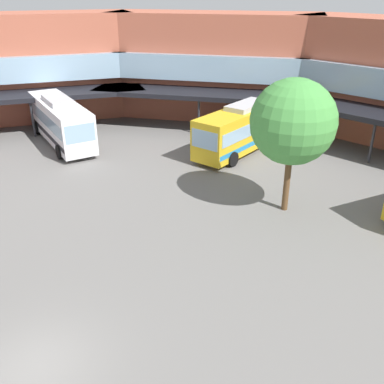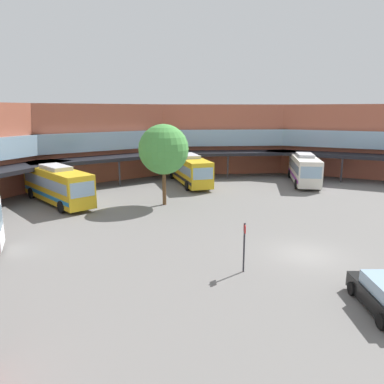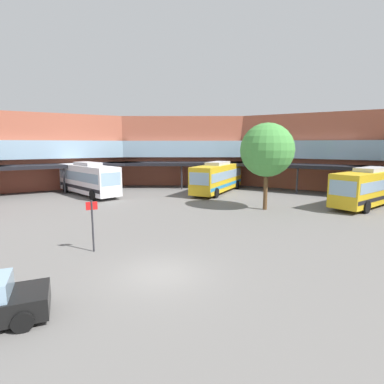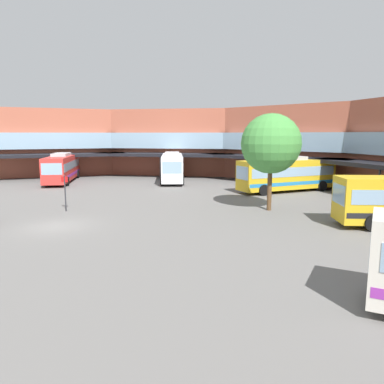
{
  "view_description": "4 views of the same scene",
  "coord_description": "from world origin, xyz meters",
  "px_view_note": "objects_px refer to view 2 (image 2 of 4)",
  "views": [
    {
      "loc": [
        10.05,
        -7.09,
        12.06
      ],
      "look_at": [
        -0.83,
        12.84,
        1.14
      ],
      "focal_mm": 40.87,
      "sensor_mm": 36.0,
      "label": 1
    },
    {
      "loc": [
        -21.69,
        -7.98,
        8.92
      ],
      "look_at": [
        0.77,
        9.67,
        2.58
      ],
      "focal_mm": 34.79,
      "sensor_mm": 36.0,
      "label": 2
    },
    {
      "loc": [
        4.95,
        -12.28,
        5.81
      ],
      "look_at": [
        -1.83,
        11.77,
        1.91
      ],
      "focal_mm": 28.78,
      "sensor_mm": 36.0,
      "label": 3
    },
    {
      "loc": [
        24.63,
        -5.47,
        6.02
      ],
      "look_at": [
        2.38,
        9.13,
        1.82
      ],
      "focal_mm": 34.3,
      "sensor_mm": 36.0,
      "label": 4
    }
  ],
  "objects_px": {
    "plaza_tree": "(164,150)",
    "stop_sign_post": "(244,243)",
    "bus_4": "(189,169)",
    "bus_3": "(57,184)",
    "bus_0": "(304,168)"
  },
  "relations": [
    {
      "from": "stop_sign_post",
      "to": "bus_4",
      "type": "bearing_deg",
      "value": 45.41
    },
    {
      "from": "plaza_tree",
      "to": "bus_4",
      "type": "bearing_deg",
      "value": 25.55
    },
    {
      "from": "plaza_tree",
      "to": "stop_sign_post",
      "type": "bearing_deg",
      "value": -121.79
    },
    {
      "from": "bus_0",
      "to": "bus_3",
      "type": "distance_m",
      "value": 28.62
    },
    {
      "from": "bus_4",
      "to": "plaza_tree",
      "type": "bearing_deg",
      "value": -28.7
    },
    {
      "from": "bus_0",
      "to": "bus_4",
      "type": "relative_size",
      "value": 0.99
    },
    {
      "from": "plaza_tree",
      "to": "stop_sign_post",
      "type": "distance_m",
      "value": 16.53
    },
    {
      "from": "bus_3",
      "to": "plaza_tree",
      "type": "height_order",
      "value": "plaza_tree"
    },
    {
      "from": "bus_0",
      "to": "bus_3",
      "type": "height_order",
      "value": "bus_3"
    },
    {
      "from": "bus_4",
      "to": "plaza_tree",
      "type": "xyz_separation_m",
      "value": [
        -9.49,
        -4.54,
        3.44
      ]
    },
    {
      "from": "bus_3",
      "to": "bus_4",
      "type": "height_order",
      "value": "bus_3"
    },
    {
      "from": "bus_4",
      "to": "stop_sign_post",
      "type": "distance_m",
      "value": 25.64
    },
    {
      "from": "bus_3",
      "to": "stop_sign_post",
      "type": "bearing_deg",
      "value": 3.41
    },
    {
      "from": "bus_4",
      "to": "plaza_tree",
      "type": "height_order",
      "value": "plaza_tree"
    },
    {
      "from": "bus_4",
      "to": "bus_3",
      "type": "bearing_deg",
      "value": -68.68
    }
  ]
}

